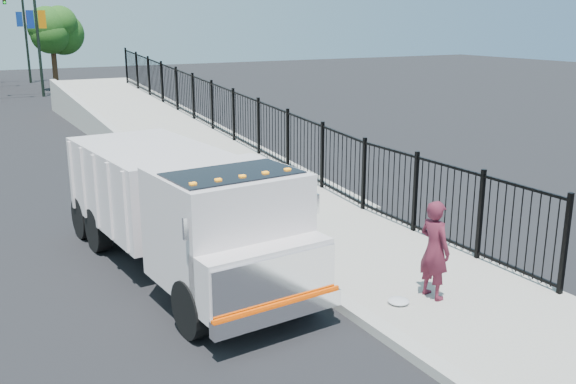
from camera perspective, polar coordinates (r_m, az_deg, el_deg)
ground at (r=11.62m, az=3.71°, el=-9.45°), size 120.00×120.00×0.00m
sidewalk at (r=11.34m, az=17.71°, el=-10.48°), size 3.55×12.00×0.12m
curb at (r=10.13m, az=9.96°, el=-13.05°), size 0.30×12.00×0.16m
ramp at (r=26.53m, az=-11.17°, el=4.37°), size 3.95×24.06×3.19m
iron_fence at (r=23.18m, az=-4.83°, el=5.33°), size 0.10×28.00×1.80m
truck at (r=12.42m, az=-9.43°, el=-1.17°), size 2.88×7.34×2.46m
worker at (r=11.34m, az=12.89°, el=-5.02°), size 0.47×0.67×1.75m
debris at (r=11.27m, az=9.80°, el=-9.52°), size 0.37×0.37×0.09m
light_pole_1 at (r=44.20m, az=-21.83°, el=13.50°), size 3.78×0.22×8.00m
light_pole_3 at (r=54.28m, az=-22.67°, el=13.53°), size 3.77×0.22×8.00m
tree_1 at (r=47.87m, az=-20.28°, el=13.19°), size 2.67×2.67×5.33m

